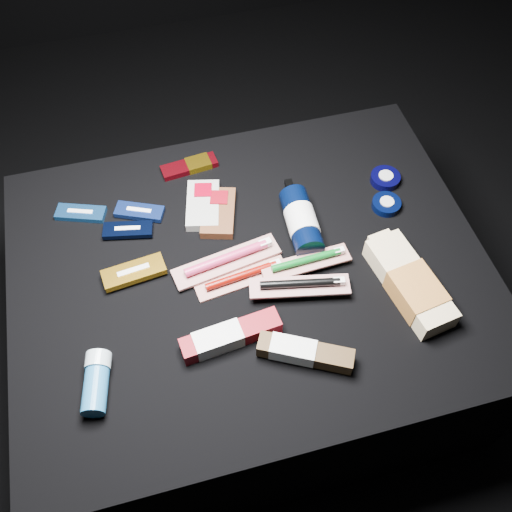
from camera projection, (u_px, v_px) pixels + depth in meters
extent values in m
plane|color=black|center=(252.00, 350.00, 1.51)|extent=(3.00, 3.00, 0.00)
cube|color=black|center=(251.00, 313.00, 1.34)|extent=(0.98, 0.78, 0.40)
cube|color=#1F5CA4|center=(81.00, 213.00, 1.25)|extent=(0.11, 0.07, 0.01)
cube|color=silver|center=(81.00, 213.00, 1.25)|extent=(0.06, 0.03, 0.01)
cube|color=navy|center=(139.00, 212.00, 1.25)|extent=(0.11, 0.08, 0.01)
cube|color=silver|center=(139.00, 211.00, 1.25)|extent=(0.05, 0.03, 0.01)
cube|color=black|center=(128.00, 230.00, 1.22)|extent=(0.11, 0.06, 0.01)
cube|color=white|center=(128.00, 230.00, 1.22)|extent=(0.05, 0.02, 0.01)
cube|color=#B68119|center=(134.00, 272.00, 1.15)|extent=(0.13, 0.06, 0.01)
cube|color=silver|center=(134.00, 272.00, 1.15)|extent=(0.07, 0.02, 0.02)
cube|color=#56301A|center=(218.00, 213.00, 1.25)|extent=(0.10, 0.14, 0.02)
cube|color=maroon|center=(219.00, 200.00, 1.26)|extent=(0.05, 0.05, 0.02)
cube|color=#A9AAA2|center=(203.00, 205.00, 1.26)|extent=(0.10, 0.14, 0.02)
cube|color=maroon|center=(203.00, 193.00, 1.28)|extent=(0.05, 0.05, 0.02)
cube|color=maroon|center=(189.00, 166.00, 1.33)|extent=(0.13, 0.05, 0.01)
cube|color=#B08614|center=(198.00, 164.00, 1.33)|extent=(0.06, 0.05, 0.02)
cylinder|color=black|center=(301.00, 221.00, 1.21)|extent=(0.07, 0.16, 0.06)
cylinder|color=silver|center=(302.00, 223.00, 1.20)|extent=(0.07, 0.07, 0.06)
cylinder|color=black|center=(292.00, 191.00, 1.26)|extent=(0.02, 0.02, 0.02)
cube|color=black|center=(289.00, 186.00, 1.27)|extent=(0.02, 0.03, 0.01)
cylinder|color=black|center=(385.00, 179.00, 1.31)|extent=(0.07, 0.07, 0.02)
cylinder|color=#BBBBB7|center=(385.00, 178.00, 1.30)|extent=(0.03, 0.03, 0.02)
cylinder|color=black|center=(386.00, 204.00, 1.26)|extent=(0.06, 0.06, 0.02)
cylinder|color=#BABAB6|center=(386.00, 204.00, 1.26)|extent=(0.03, 0.03, 0.02)
cube|color=beige|center=(409.00, 283.00, 1.13)|extent=(0.11, 0.23, 0.05)
cube|color=#A96A2E|center=(416.00, 292.00, 1.12)|extent=(0.10, 0.12, 0.05)
cube|color=beige|center=(380.00, 241.00, 1.19)|extent=(0.05, 0.03, 0.03)
cylinder|color=#1E6093|center=(95.00, 391.00, 1.00)|extent=(0.06, 0.09, 0.04)
cylinder|color=#9DB2BB|center=(98.00, 362.00, 1.03)|extent=(0.05, 0.04, 0.05)
cube|color=beige|center=(241.00, 278.00, 1.16)|extent=(0.20, 0.07, 0.01)
cylinder|color=#650903|center=(241.00, 276.00, 1.15)|extent=(0.15, 0.03, 0.02)
cube|color=silver|center=(275.00, 264.00, 1.17)|extent=(0.02, 0.02, 0.01)
cube|color=silver|center=(226.00, 262.00, 1.17)|extent=(0.23, 0.09, 0.01)
cylinder|color=#B82B5A|center=(226.00, 258.00, 1.16)|extent=(0.18, 0.05, 0.02)
cube|color=white|center=(265.00, 243.00, 1.18)|extent=(0.03, 0.02, 0.01)
cube|color=beige|center=(306.00, 263.00, 1.16)|extent=(0.19, 0.05, 0.01)
cylinder|color=#075617|center=(306.00, 260.00, 1.16)|extent=(0.15, 0.02, 0.01)
cube|color=white|center=(339.00, 251.00, 1.17)|extent=(0.02, 0.01, 0.01)
cube|color=silver|center=(300.00, 286.00, 1.12)|extent=(0.20, 0.09, 0.01)
cylinder|color=black|center=(300.00, 283.00, 1.11)|extent=(0.16, 0.05, 0.02)
cube|color=white|center=(339.00, 281.00, 1.12)|extent=(0.02, 0.02, 0.01)
cube|color=maroon|center=(231.00, 336.00, 1.07)|extent=(0.20, 0.06, 0.03)
cube|color=beige|center=(218.00, 340.00, 1.06)|extent=(0.10, 0.05, 0.04)
cube|color=#3A2712|center=(305.00, 353.00, 1.05)|extent=(0.17, 0.12, 0.03)
cube|color=silver|center=(293.00, 350.00, 1.05)|extent=(0.09, 0.07, 0.03)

